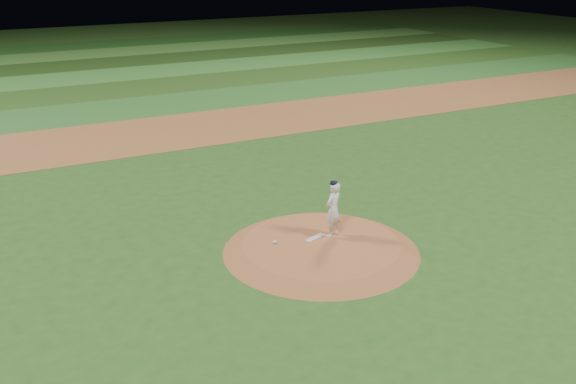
{
  "coord_description": "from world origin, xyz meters",
  "views": [
    {
      "loc": [
        -8.31,
        -13.94,
        7.96
      ],
      "look_at": [
        0.0,
        2.0,
        1.1
      ],
      "focal_mm": 40.0,
      "sensor_mm": 36.0,
      "label": 1
    }
  ],
  "objects": [
    {
      "name": "outfield_stripe_1",
      "position": [
        0.0,
        24.5,
        0.01
      ],
      "size": [
        70.0,
        5.0,
        0.02
      ],
      "primitive_type": "cube",
      "color": "#274D19",
      "rests_on": "ground"
    },
    {
      "name": "pitching_rubber",
      "position": [
        0.0,
        0.35,
        0.27
      ],
      "size": [
        0.7,
        0.4,
        0.03
      ],
      "primitive_type": "cube",
      "rotation": [
        0.0,
        0.0,
        0.36
      ],
      "color": "beige",
      "rests_on": "pitchers_mound"
    },
    {
      "name": "rosin_bag",
      "position": [
        -1.15,
        0.6,
        0.28
      ],
      "size": [
        0.12,
        0.12,
        0.07
      ],
      "primitive_type": "ellipsoid",
      "color": "silver",
      "rests_on": "pitchers_mound"
    },
    {
      "name": "outfield_stripe_3",
      "position": [
        0.0,
        34.5,
        0.01
      ],
      "size": [
        70.0,
        5.0,
        0.02
      ],
      "primitive_type": "cube",
      "color": "#204115",
      "rests_on": "ground"
    },
    {
      "name": "outfield_stripe_4",
      "position": [
        0.0,
        39.5,
        0.01
      ],
      "size": [
        70.0,
        5.0,
        0.02
      ],
      "primitive_type": "cube",
      "color": "#3C792C",
      "rests_on": "ground"
    },
    {
      "name": "pitchers_mound",
      "position": [
        0.0,
        0.0,
        0.12
      ],
      "size": [
        5.5,
        5.5,
        0.25
      ],
      "primitive_type": "cone",
      "color": "#9E5A31",
      "rests_on": "ground"
    },
    {
      "name": "pitcher_on_mound",
      "position": [
        0.53,
        0.26,
        1.08
      ],
      "size": [
        0.7,
        0.6,
        1.68
      ],
      "color": "white",
      "rests_on": "pitchers_mound"
    },
    {
      "name": "outfield_stripe_5",
      "position": [
        0.0,
        44.5,
        0.01
      ],
      "size": [
        70.0,
        5.0,
        0.02
      ],
      "primitive_type": "cube",
      "color": "#1D4C18",
      "rests_on": "ground"
    },
    {
      "name": "infield_dirt_band",
      "position": [
        0.0,
        14.0,
        0.01
      ],
      "size": [
        70.0,
        6.0,
        0.02
      ],
      "primitive_type": "cube",
      "color": "#93572D",
      "rests_on": "ground"
    },
    {
      "name": "ground",
      "position": [
        0.0,
        0.0,
        0.0
      ],
      "size": [
        120.0,
        120.0,
        0.0
      ],
      "primitive_type": "plane",
      "color": "#274F19",
      "rests_on": "ground"
    },
    {
      "name": "outfield_stripe_0",
      "position": [
        0.0,
        19.5,
        0.01
      ],
      "size": [
        70.0,
        5.0,
        0.02
      ],
      "primitive_type": "cube",
      "color": "#2B6525",
      "rests_on": "ground"
    },
    {
      "name": "outfield_stripe_2",
      "position": [
        0.0,
        29.5,
        0.01
      ],
      "size": [
        70.0,
        5.0,
        0.02
      ],
      "primitive_type": "cube",
      "color": "#367B2C",
      "rests_on": "ground"
    }
  ]
}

